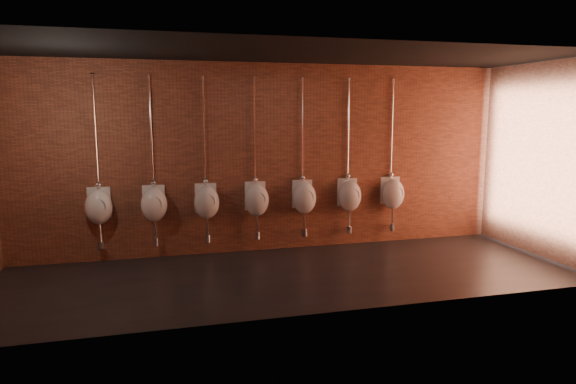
{
  "coord_description": "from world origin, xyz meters",
  "views": [
    {
      "loc": [
        -1.96,
        -7.04,
        2.39
      ],
      "look_at": [
        0.15,
        0.9,
        1.1
      ],
      "focal_mm": 32.0,
      "sensor_mm": 36.0,
      "label": 1
    }
  ],
  "objects_px": {
    "urinal_5": "(349,195)",
    "urinal_4": "(304,197)",
    "urinal_1": "(154,204)",
    "urinal_2": "(207,201)",
    "urinal_3": "(257,199)",
    "urinal_6": "(393,193)",
    "urinal_0": "(99,206)"
  },
  "relations": [
    {
      "from": "urinal_1",
      "to": "urinal_3",
      "type": "distance_m",
      "value": 1.68
    },
    {
      "from": "urinal_4",
      "to": "urinal_5",
      "type": "height_order",
      "value": "same"
    },
    {
      "from": "urinal_1",
      "to": "urinal_5",
      "type": "height_order",
      "value": "same"
    },
    {
      "from": "urinal_4",
      "to": "urinal_1",
      "type": "bearing_deg",
      "value": 180.0
    },
    {
      "from": "urinal_5",
      "to": "urinal_4",
      "type": "bearing_deg",
      "value": 180.0
    },
    {
      "from": "urinal_0",
      "to": "urinal_4",
      "type": "height_order",
      "value": "same"
    },
    {
      "from": "urinal_1",
      "to": "urinal_4",
      "type": "xyz_separation_m",
      "value": [
        2.52,
        0.0,
        0.0
      ]
    },
    {
      "from": "urinal_1",
      "to": "urinal_6",
      "type": "distance_m",
      "value": 4.2
    },
    {
      "from": "urinal_1",
      "to": "urinal_4",
      "type": "relative_size",
      "value": 1.0
    },
    {
      "from": "urinal_2",
      "to": "urinal_5",
      "type": "bearing_deg",
      "value": 0.0
    },
    {
      "from": "urinal_0",
      "to": "urinal_4",
      "type": "xyz_separation_m",
      "value": [
        3.36,
        0.0,
        0.0
      ]
    },
    {
      "from": "urinal_1",
      "to": "urinal_3",
      "type": "height_order",
      "value": "same"
    },
    {
      "from": "urinal_1",
      "to": "urinal_5",
      "type": "relative_size",
      "value": 1.0
    },
    {
      "from": "urinal_2",
      "to": "urinal_3",
      "type": "xyz_separation_m",
      "value": [
        0.84,
        0.0,
        0.0
      ]
    },
    {
      "from": "urinal_1",
      "to": "urinal_5",
      "type": "distance_m",
      "value": 3.36
    },
    {
      "from": "urinal_0",
      "to": "urinal_6",
      "type": "distance_m",
      "value": 5.04
    },
    {
      "from": "urinal_1",
      "to": "urinal_2",
      "type": "height_order",
      "value": "same"
    },
    {
      "from": "urinal_0",
      "to": "urinal_1",
      "type": "distance_m",
      "value": 0.84
    },
    {
      "from": "urinal_0",
      "to": "urinal_2",
      "type": "height_order",
      "value": "same"
    },
    {
      "from": "urinal_3",
      "to": "urinal_6",
      "type": "distance_m",
      "value": 2.52
    },
    {
      "from": "urinal_5",
      "to": "urinal_1",
      "type": "bearing_deg",
      "value": 180.0
    },
    {
      "from": "urinal_3",
      "to": "urinal_4",
      "type": "xyz_separation_m",
      "value": [
        0.84,
        0.0,
        0.0
      ]
    },
    {
      "from": "urinal_2",
      "to": "urinal_6",
      "type": "relative_size",
      "value": 1.0
    },
    {
      "from": "urinal_6",
      "to": "urinal_2",
      "type": "bearing_deg",
      "value": 180.0
    },
    {
      "from": "urinal_2",
      "to": "urinal_4",
      "type": "bearing_deg",
      "value": 0.0
    },
    {
      "from": "urinal_5",
      "to": "urinal_6",
      "type": "relative_size",
      "value": 1.0
    },
    {
      "from": "urinal_3",
      "to": "urinal_4",
      "type": "distance_m",
      "value": 0.84
    },
    {
      "from": "urinal_0",
      "to": "urinal_5",
      "type": "distance_m",
      "value": 4.2
    },
    {
      "from": "urinal_2",
      "to": "urinal_6",
      "type": "bearing_deg",
      "value": 0.0
    },
    {
      "from": "urinal_3",
      "to": "urinal_6",
      "type": "xyz_separation_m",
      "value": [
        2.52,
        0.0,
        0.0
      ]
    },
    {
      "from": "urinal_0",
      "to": "urinal_6",
      "type": "relative_size",
      "value": 1.0
    },
    {
      "from": "urinal_2",
      "to": "urinal_3",
      "type": "height_order",
      "value": "same"
    }
  ]
}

